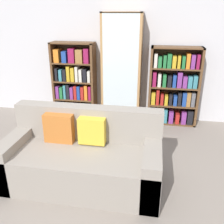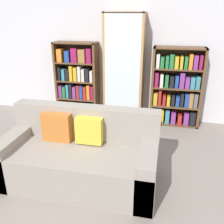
{
  "view_description": "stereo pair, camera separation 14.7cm",
  "coord_description": "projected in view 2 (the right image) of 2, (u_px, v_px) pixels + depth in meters",
  "views": [
    {
      "loc": [
        0.79,
        -1.92,
        1.95
      ],
      "look_at": [
        0.18,
        1.5,
        0.55
      ],
      "focal_mm": 40.0,
      "sensor_mm": 36.0,
      "label": 1
    },
    {
      "loc": [
        0.93,
        -1.9,
        1.95
      ],
      "look_at": [
        0.18,
        1.5,
        0.55
      ],
      "focal_mm": 40.0,
      "sensor_mm": 36.0,
      "label": 2
    }
  ],
  "objects": [
    {
      "name": "display_cabinet",
      "position": [
        124.0,
        70.0,
        4.51
      ],
      "size": [
        0.7,
        0.36,
        1.95
      ],
      "color": "#AD7F4C",
      "rests_on": "ground"
    },
    {
      "name": "ground_plane",
      "position": [
        64.0,
        210.0,
        2.63
      ],
      "size": [
        16.0,
        16.0,
        0.0
      ],
      "primitive_type": "plane",
      "color": "gray"
    },
    {
      "name": "wall_back",
      "position": [
        117.0,
        47.0,
        4.6
      ],
      "size": [
        6.2,
        0.06,
        2.7
      ],
      "color": "silver",
      "rests_on": "ground"
    },
    {
      "name": "bookshelf_right",
      "position": [
        176.0,
        89.0,
        4.45
      ],
      "size": [
        0.88,
        0.32,
        1.4
      ],
      "color": "brown",
      "rests_on": "ground"
    },
    {
      "name": "couch",
      "position": [
        80.0,
        157.0,
        3.02
      ],
      "size": [
        1.84,
        0.85,
        0.87
      ],
      "color": "gray",
      "rests_on": "ground"
    },
    {
      "name": "wine_bottle",
      "position": [
        155.0,
        123.0,
        4.35
      ],
      "size": [
        0.08,
        0.08,
        0.37
      ],
      "color": "black",
      "rests_on": "ground"
    },
    {
      "name": "bookshelf_left",
      "position": [
        77.0,
        82.0,
        4.81
      ],
      "size": [
        0.81,
        0.32,
        1.44
      ],
      "color": "brown",
      "rests_on": "ground"
    }
  ]
}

